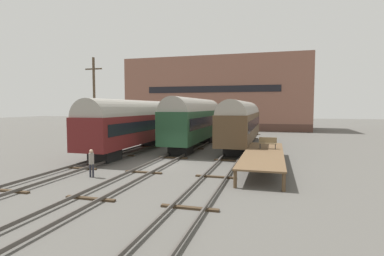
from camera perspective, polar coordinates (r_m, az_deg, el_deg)
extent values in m
plane|color=#56544F|center=(23.24, -6.09, -6.96)|extent=(200.00, 200.00, 0.00)
cube|color=#4C4742|center=(25.80, -17.90, -5.63)|extent=(0.08, 60.00, 0.16)
cube|color=#4C4742|center=(25.05, -15.14, -5.86)|extent=(0.08, 60.00, 0.16)
cube|color=#3D2D1E|center=(18.62, -31.63, -10.16)|extent=(2.60, 0.24, 0.10)
cube|color=#3D2D1E|center=(23.00, -20.53, -7.18)|extent=(2.60, 0.24, 0.10)
cube|color=#3D2D1E|center=(27.99, -13.27, -5.06)|extent=(2.60, 0.24, 0.10)
cube|color=#3D2D1E|center=(33.31, -8.29, -3.55)|extent=(2.60, 0.24, 0.10)
cube|color=#3D2D1E|center=(38.84, -4.71, -2.44)|extent=(2.60, 0.24, 0.10)
cube|color=#3D2D1E|center=(44.48, -2.04, -1.61)|extent=(2.60, 0.24, 0.10)
cube|color=#3D2D1E|center=(50.21, 0.03, -0.96)|extent=(2.60, 0.24, 0.10)
cube|color=#4C4742|center=(23.48, -7.74, -6.41)|extent=(0.08, 60.00, 0.16)
cube|color=#4C4742|center=(22.96, -4.42, -6.63)|extent=(0.08, 60.00, 0.16)
cube|color=#3D2D1E|center=(15.46, -18.78, -12.61)|extent=(2.60, 0.24, 0.10)
cube|color=#3D2D1E|center=(20.53, -9.21, -8.32)|extent=(2.60, 0.24, 0.10)
cube|color=#3D2D1E|center=(26.00, -3.65, -5.66)|extent=(2.60, 0.24, 0.10)
cube|color=#3D2D1E|center=(31.66, -0.07, -3.90)|extent=(2.60, 0.24, 0.10)
cube|color=#3D2D1E|center=(37.43, 2.40, -2.68)|extent=(2.60, 0.24, 0.10)
cube|color=#3D2D1E|center=(43.26, 4.21, -1.78)|extent=(2.60, 0.24, 0.10)
cube|color=#3D2D1E|center=(49.13, 5.58, -1.09)|extent=(2.60, 0.24, 0.10)
cube|color=#4C4742|center=(22.03, 4.23, -7.08)|extent=(0.08, 60.00, 0.16)
cube|color=#4C4742|center=(21.80, 7.96, -7.23)|extent=(0.08, 60.00, 0.16)
cube|color=#3D2D1E|center=(13.43, -0.47, -14.98)|extent=(2.60, 0.24, 0.10)
cube|color=#3D2D1E|center=(19.04, 4.58, -9.25)|extent=(2.60, 0.24, 0.10)
cube|color=#3D2D1E|center=(24.84, 7.22, -6.14)|extent=(2.60, 0.24, 0.10)
cube|color=#3D2D1E|center=(30.72, 8.85, -4.20)|extent=(2.60, 0.24, 0.10)
cube|color=#3D2D1E|center=(36.63, 9.95, -2.88)|extent=(2.60, 0.24, 0.10)
cube|color=#3D2D1E|center=(42.57, 10.73, -1.93)|extent=(2.60, 0.24, 0.10)
cube|color=#3D2D1E|center=(48.53, 11.33, -1.21)|extent=(2.60, 0.24, 0.10)
cube|color=black|center=(37.67, 2.51, -1.94)|extent=(1.80, 2.40, 1.00)
cube|color=black|center=(28.05, -2.13, -4.01)|extent=(1.80, 2.40, 1.00)
cube|color=#1E4228|center=(32.65, 0.53, 0.66)|extent=(2.88, 15.45, 3.00)
cube|color=black|center=(32.63, 0.53, 1.29)|extent=(2.92, 14.21, 1.08)
cylinder|color=gray|center=(32.60, 0.54, 3.29)|extent=(2.74, 15.14, 2.74)
cube|color=black|center=(39.40, 10.36, -1.74)|extent=(1.80, 2.40, 1.00)
cube|color=black|center=(27.63, 8.11, -4.17)|extent=(1.80, 2.40, 1.00)
cube|color=#4C3823|center=(33.34, 9.47, 0.44)|extent=(2.81, 18.35, 2.73)
cube|color=black|center=(33.32, 9.48, 1.01)|extent=(2.85, 16.88, 0.98)
cylinder|color=gray|center=(33.28, 9.50, 2.79)|extent=(2.67, 17.98, 2.67)
cube|color=black|center=(34.40, -7.45, -2.55)|extent=(1.80, 2.40, 1.00)
cube|color=black|center=(25.62, -16.20, -4.93)|extent=(1.80, 2.40, 1.00)
cube|color=#5B1919|center=(29.73, -11.23, -0.10)|extent=(3.06, 15.30, 2.64)
cube|color=black|center=(29.71, -11.23, 0.51)|extent=(3.10, 14.08, 0.95)
cylinder|color=gray|center=(29.67, -11.26, 2.44)|extent=(2.91, 15.00, 2.91)
cube|color=brown|center=(22.64, 13.46, -4.73)|extent=(2.84, 12.80, 0.10)
cylinder|color=brown|center=(16.72, 8.22, -9.64)|extent=(0.20, 0.20, 0.97)
cylinder|color=brown|center=(16.60, 17.08, -9.88)|extent=(0.20, 0.20, 0.97)
cylinder|color=brown|center=(28.96, 11.38, -3.86)|extent=(0.20, 0.20, 0.97)
cylinder|color=brown|center=(28.89, 16.42, -3.97)|extent=(0.20, 0.20, 0.97)
cylinder|color=brown|center=(22.80, 10.23, -5.98)|extent=(0.20, 0.20, 0.97)
cylinder|color=brown|center=(22.72, 16.66, -6.12)|extent=(0.20, 0.20, 0.97)
cube|color=brown|center=(24.80, 14.23, -2.87)|extent=(1.40, 0.40, 0.06)
cube|color=brown|center=(24.94, 14.25, -2.24)|extent=(1.40, 0.06, 0.45)
cube|color=black|center=(24.84, 12.84, -3.37)|extent=(0.06, 0.40, 0.40)
cube|color=black|center=(24.82, 15.59, -3.42)|extent=(0.06, 0.40, 0.40)
cylinder|color=#282833|center=(20.06, -18.81, -7.69)|extent=(0.12, 0.12, 0.84)
cylinder|color=#282833|center=(19.95, -18.33, -7.74)|extent=(0.12, 0.12, 0.84)
cylinder|color=gray|center=(19.86, -18.62, -5.53)|extent=(0.32, 0.32, 0.70)
sphere|color=tan|center=(19.79, -18.65, -4.20)|extent=(0.23, 0.23, 0.23)
cylinder|color=#473828|center=(30.70, -18.10, 4.15)|extent=(0.24, 0.24, 9.18)
cube|color=#473828|center=(30.91, -18.24, 10.63)|extent=(1.80, 0.12, 0.12)
cube|color=#4F342A|center=(62.80, 4.91, 0.63)|extent=(35.82, 13.20, 1.40)
cube|color=brown|center=(62.78, 4.95, 7.04)|extent=(35.82, 13.20, 12.64)
cube|color=black|center=(56.27, 3.69, 7.39)|extent=(25.07, 0.10, 1.20)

